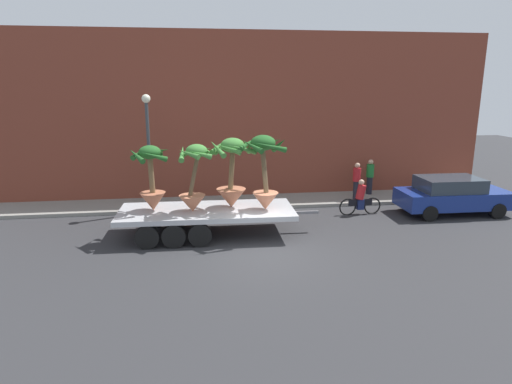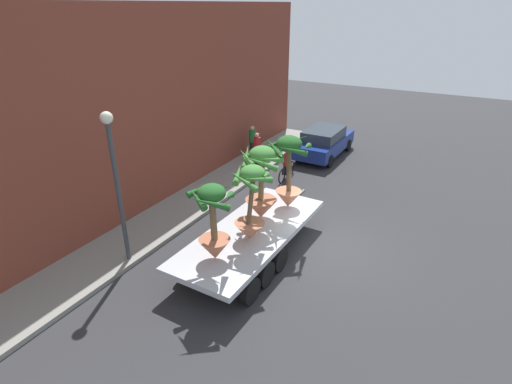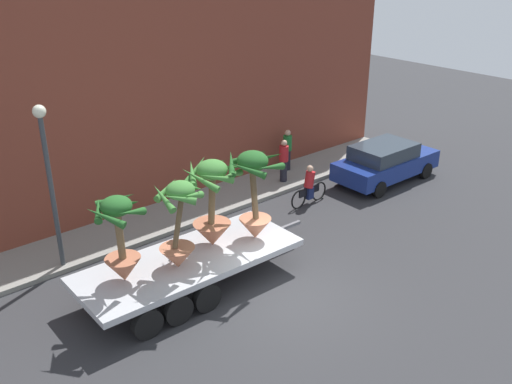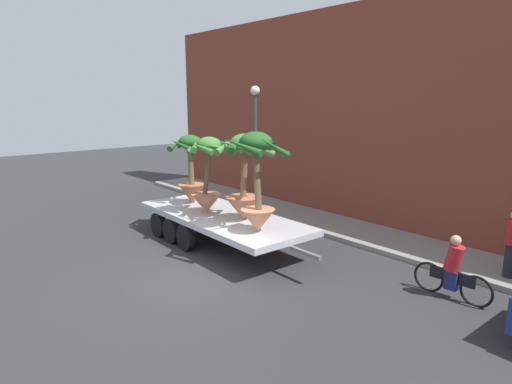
# 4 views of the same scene
# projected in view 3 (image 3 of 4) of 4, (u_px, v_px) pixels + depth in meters

# --- Properties ---
(ground_plane) EXTENTS (60.00, 60.00, 0.00)m
(ground_plane) POSITION_uv_depth(u_px,v_px,m) (286.00, 295.00, 15.70)
(ground_plane) COLOR #2D2D30
(sidewalk) EXTENTS (24.00, 2.20, 0.15)m
(sidewalk) POSITION_uv_depth(u_px,v_px,m) (165.00, 218.00, 19.90)
(sidewalk) COLOR gray
(sidewalk) RESTS_ON ground
(building_facade) EXTENTS (24.00, 1.20, 7.75)m
(building_facade) POSITION_uv_depth(u_px,v_px,m) (131.00, 101.00, 19.54)
(building_facade) COLOR brown
(building_facade) RESTS_ON ground
(flatbed_trailer) EXTENTS (7.30, 2.61, 0.98)m
(flatbed_trailer) POSITION_uv_depth(u_px,v_px,m) (182.00, 267.00, 15.57)
(flatbed_trailer) COLOR #B7BABF
(flatbed_trailer) RESTS_ON ground
(potted_palm_rear) EXTENTS (1.72, 1.70, 2.55)m
(potted_palm_rear) POSITION_uv_depth(u_px,v_px,m) (212.00, 206.00, 15.79)
(potted_palm_rear) COLOR #B26647
(potted_palm_rear) RESTS_ON flatbed_trailer
(potted_palm_middle) EXTENTS (1.69, 1.71, 2.69)m
(potted_palm_middle) POSITION_uv_depth(u_px,v_px,m) (254.00, 193.00, 16.05)
(potted_palm_middle) COLOR #C17251
(potted_palm_middle) RESTS_ON flatbed_trailer
(potted_palm_front) EXTENTS (1.24, 1.35, 2.40)m
(potted_palm_front) POSITION_uv_depth(u_px,v_px,m) (178.00, 227.00, 14.76)
(potted_palm_front) COLOR #C17251
(potted_palm_front) RESTS_ON flatbed_trailer
(potted_palm_extra) EXTENTS (1.48, 1.49, 2.34)m
(potted_palm_extra) POSITION_uv_depth(u_px,v_px,m) (120.00, 241.00, 14.12)
(potted_palm_extra) COLOR #B26647
(potted_palm_extra) RESTS_ON flatbed_trailer
(cyclist) EXTENTS (1.84, 0.35, 1.54)m
(cyclist) POSITION_uv_depth(u_px,v_px,m) (309.00, 187.00, 20.86)
(cyclist) COLOR black
(cyclist) RESTS_ON ground
(parked_car) EXTENTS (4.57, 2.03, 1.58)m
(parked_car) POSITION_uv_depth(u_px,v_px,m) (385.00, 162.00, 22.79)
(parked_car) COLOR navy
(parked_car) RESTS_ON ground
(pedestrian_near_gate) EXTENTS (0.36, 0.36, 1.71)m
(pedestrian_near_gate) POSITION_uv_depth(u_px,v_px,m) (287.00, 149.00, 23.50)
(pedestrian_near_gate) COLOR black
(pedestrian_near_gate) RESTS_ON sidewalk
(pedestrian_far_left) EXTENTS (0.36, 0.36, 1.71)m
(pedestrian_far_left) POSITION_uv_depth(u_px,v_px,m) (284.00, 160.00, 22.35)
(pedestrian_far_left) COLOR black
(pedestrian_far_left) RESTS_ON sidewalk
(street_lamp) EXTENTS (0.36, 0.36, 4.83)m
(street_lamp) POSITION_uv_depth(u_px,v_px,m) (48.00, 167.00, 15.66)
(street_lamp) COLOR #383D42
(street_lamp) RESTS_ON sidewalk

